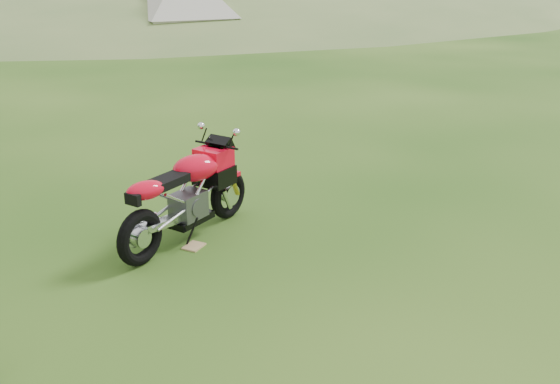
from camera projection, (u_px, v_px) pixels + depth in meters
ground at (280, 301)px, 6.15m from camera, size 120.00×120.00×0.00m
hillside at (209, 0)px, 49.47m from camera, size 80.00×64.00×8.00m
hedgerow at (209, 0)px, 49.47m from camera, size 36.00×1.20×8.60m
sport_motorcycle at (186, 189)px, 7.30m from camera, size 2.17×1.20×1.27m
plywood_board at (194, 246)px, 7.29m from camera, size 0.30×0.28×0.02m
tent_right at (185, 5)px, 24.47m from camera, size 4.00×4.00×2.85m
caravan at (201, 8)px, 26.61m from camera, size 4.98×2.57×2.25m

